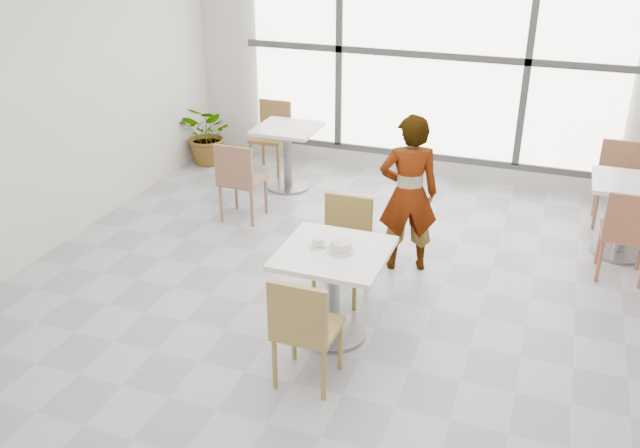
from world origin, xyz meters
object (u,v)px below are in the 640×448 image
(chair_far, at_px, (344,240))
(bg_chair_left_far, at_px, (272,131))
(oatmeal_bowl, at_px, (341,246))
(bg_chair_right_near, at_px, (627,230))
(bg_chair_left_near, at_px, (239,177))
(plant_left, at_px, (209,134))
(person, at_px, (409,194))
(bg_table_left, at_px, (288,149))
(chair_near, at_px, (304,326))
(bg_chair_right_far, at_px, (619,178))
(bg_table_right, at_px, (627,207))
(main_table, at_px, (334,277))
(coffee_cup, at_px, (318,243))

(chair_far, height_order, bg_chair_left_far, same)
(oatmeal_bowl, bearing_deg, bg_chair_right_near, 38.98)
(bg_chair_left_near, bearing_deg, plant_left, -51.71)
(person, relative_size, plant_left, 1.88)
(bg_table_left, bearing_deg, bg_chair_left_near, -96.36)
(bg_chair_left_near, bearing_deg, bg_chair_left_far, -79.15)
(chair_near, height_order, plant_left, chair_near)
(plant_left, bearing_deg, bg_chair_right_far, -1.55)
(oatmeal_bowl, bearing_deg, bg_chair_left_near, 134.94)
(chair_near, height_order, oatmeal_bowl, chair_near)
(bg_table_right, bearing_deg, oatmeal_bowl, -133.21)
(bg_chair_left_near, xyz_separation_m, bg_chair_left_far, (-0.30, 1.55, 0.00))
(main_table, bearing_deg, bg_chair_right_far, 55.06)
(bg_table_right, relative_size, bg_chair_right_near, 0.86)
(chair_far, relative_size, bg_chair_right_near, 1.00)
(coffee_cup, distance_m, bg_chair_right_near, 2.84)
(person, distance_m, bg_chair_right_far, 2.54)
(bg_table_right, distance_m, plant_left, 5.02)
(chair_far, relative_size, coffee_cup, 5.47)
(oatmeal_bowl, bearing_deg, bg_table_left, 119.77)
(bg_chair_right_near, bearing_deg, oatmeal_bowl, 38.98)
(bg_chair_right_far, bearing_deg, main_table, -124.94)
(person, bearing_deg, bg_chair_left_near, -32.58)
(chair_far, height_order, oatmeal_bowl, chair_far)
(bg_table_left, distance_m, bg_chair_left_far, 0.66)
(oatmeal_bowl, bearing_deg, person, 80.33)
(chair_far, height_order, plant_left, chair_far)
(chair_near, bearing_deg, oatmeal_bowl, -93.51)
(coffee_cup, xyz_separation_m, bg_chair_right_far, (2.24, 2.99, -0.28))
(bg_table_left, xyz_separation_m, bg_chair_right_far, (3.61, 0.29, 0.01))
(bg_chair_right_far, height_order, plant_left, bg_chair_right_far)
(bg_table_right, height_order, bg_chair_right_far, bg_chair_right_far)
(chair_near, bearing_deg, bg_chair_right_far, -119.75)
(coffee_cup, xyz_separation_m, bg_chair_left_near, (-1.49, 1.66, -0.28))
(bg_chair_left_far, relative_size, bg_chair_right_near, 1.00)
(bg_table_left, bearing_deg, person, -39.20)
(bg_table_right, distance_m, bg_chair_right_far, 0.76)
(plant_left, bearing_deg, bg_chair_right_near, -16.40)
(oatmeal_bowl, distance_m, bg_table_left, 3.15)
(chair_far, bearing_deg, chair_near, -83.87)
(oatmeal_bowl, relative_size, bg_chair_left_far, 0.24)
(bg_chair_right_near, bearing_deg, main_table, 38.50)
(coffee_cup, bearing_deg, chair_far, 89.65)
(chair_near, height_order, bg_table_left, chair_near)
(oatmeal_bowl, height_order, bg_chair_left_near, bg_chair_left_near)
(coffee_cup, relative_size, bg_chair_left_near, 0.18)
(chair_far, relative_size, bg_table_right, 1.16)
(coffee_cup, relative_size, bg_table_right, 0.21)
(bg_table_left, bearing_deg, bg_chair_right_near, -15.78)
(bg_chair_right_near, xyz_separation_m, bg_chair_right_far, (-0.03, 1.31, 0.00))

